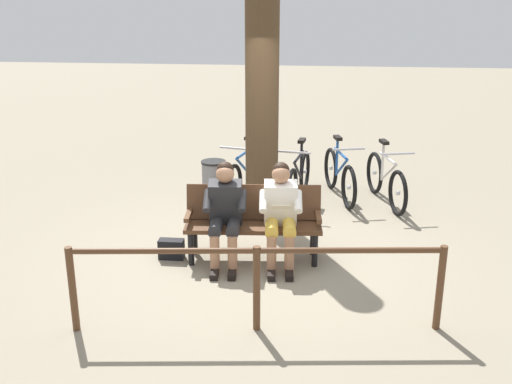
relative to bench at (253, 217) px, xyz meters
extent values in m
plane|color=gray|center=(-0.03, 0.06, -0.51)|extent=(40.00, 40.00, 0.00)
cube|color=#51331E|center=(-0.01, 0.08, -0.08)|extent=(1.63, 0.57, 0.05)
cube|color=#51331E|center=(0.01, -0.11, 0.15)|extent=(1.61, 0.27, 0.42)
cube|color=#51331E|center=(-0.76, 0.02, 0.05)|extent=(0.09, 0.40, 0.05)
cube|color=#51331E|center=(0.75, 0.14, 0.05)|extent=(0.09, 0.40, 0.05)
cylinder|color=black|center=(-0.74, 0.19, -0.31)|extent=(0.07, 0.07, 0.40)
cylinder|color=black|center=(0.70, 0.31, -0.31)|extent=(0.07, 0.07, 0.40)
cylinder|color=black|center=(-0.71, -0.15, -0.31)|extent=(0.07, 0.07, 0.40)
cylinder|color=black|center=(0.72, -0.03, -0.31)|extent=(0.07, 0.07, 0.40)
cube|color=white|center=(-0.32, 0.03, 0.20)|extent=(0.40, 0.34, 0.55)
sphere|color=#A87554|center=(-0.32, 0.05, 0.56)|extent=(0.21, 0.21, 0.21)
sphere|color=black|center=(-0.32, 0.02, 0.59)|extent=(0.20, 0.20, 0.20)
cylinder|color=gold|center=(-0.44, 0.22, -0.02)|extent=(0.18, 0.41, 0.15)
cylinder|color=#A87554|center=(-0.46, 0.42, -0.28)|extent=(0.11, 0.11, 0.45)
cube|color=black|center=(-0.46, 0.52, -0.47)|extent=(0.11, 0.23, 0.07)
cylinder|color=white|center=(-0.53, 0.14, 0.27)|extent=(0.12, 0.31, 0.23)
cylinder|color=gold|center=(-0.24, 0.24, -0.02)|extent=(0.18, 0.41, 0.15)
cylinder|color=#A87554|center=(-0.26, 0.44, -0.28)|extent=(0.11, 0.11, 0.45)
cube|color=black|center=(-0.26, 0.54, -0.47)|extent=(0.11, 0.23, 0.07)
cylinder|color=white|center=(-0.13, 0.17, 0.27)|extent=(0.12, 0.31, 0.23)
cube|color=silver|center=(-0.35, 0.33, 0.26)|extent=(0.21, 0.14, 0.09)
cube|color=#262628|center=(0.32, 0.09, 0.20)|extent=(0.40, 0.34, 0.55)
sphere|color=#A87554|center=(0.31, 0.11, 0.56)|extent=(0.21, 0.21, 0.21)
sphere|color=black|center=(0.32, 0.08, 0.59)|extent=(0.20, 0.20, 0.20)
cylinder|color=#262628|center=(0.20, 0.28, -0.02)|extent=(0.18, 0.41, 0.15)
cylinder|color=#A87554|center=(0.18, 0.48, -0.28)|extent=(0.11, 0.11, 0.45)
cube|color=black|center=(0.17, 0.58, -0.47)|extent=(0.11, 0.23, 0.07)
cylinder|color=#262628|center=(0.11, 0.19, 0.27)|extent=(0.12, 0.31, 0.23)
cylinder|color=#262628|center=(0.40, 0.30, -0.02)|extent=(0.18, 0.41, 0.15)
cylinder|color=#A87554|center=(0.38, 0.49, -0.28)|extent=(0.11, 0.11, 0.45)
cube|color=black|center=(0.37, 0.59, -0.47)|extent=(0.11, 0.23, 0.07)
cylinder|color=#262628|center=(0.50, 0.22, 0.27)|extent=(0.12, 0.31, 0.23)
cube|color=black|center=(0.97, 0.16, -0.39)|extent=(0.30, 0.14, 0.24)
cylinder|color=#4C3823|center=(0.05, -1.43, 1.35)|extent=(0.46, 0.46, 3.72)
cylinder|color=slate|center=(0.76, -1.61, -0.16)|extent=(0.34, 0.34, 0.70)
cylinder|color=black|center=(0.76, -1.61, 0.21)|extent=(0.36, 0.36, 0.03)
torus|color=black|center=(-1.88, -1.65, -0.18)|extent=(0.22, 0.65, 0.66)
cylinder|color=silver|center=(-1.88, -1.65, -0.18)|extent=(0.06, 0.07, 0.06)
torus|color=black|center=(-1.62, -2.63, -0.18)|extent=(0.22, 0.65, 0.66)
cylinder|color=silver|center=(-1.62, -2.63, -0.18)|extent=(0.06, 0.07, 0.06)
cylinder|color=silver|center=(-1.75, -2.14, 0.20)|extent=(0.20, 0.62, 0.04)
cylinder|color=silver|center=(-1.77, -2.06, 0.00)|extent=(0.19, 0.59, 0.43)
cylinder|color=silver|center=(-1.71, -2.32, 0.12)|extent=(0.04, 0.04, 0.55)
cube|color=black|center=(-1.71, -2.32, 0.40)|extent=(0.14, 0.24, 0.05)
cylinder|color=#B2B2B7|center=(-1.85, -1.74, 0.37)|extent=(0.47, 0.15, 0.03)
torus|color=black|center=(-1.20, -1.83, -0.18)|extent=(0.22, 0.65, 0.66)
cylinder|color=silver|center=(-1.20, -1.83, -0.18)|extent=(0.06, 0.07, 0.06)
torus|color=black|center=(-0.94, -2.82, -0.18)|extent=(0.22, 0.65, 0.66)
cylinder|color=silver|center=(-0.94, -2.82, -0.18)|extent=(0.06, 0.07, 0.06)
cylinder|color=#1E519E|center=(-1.07, -2.33, 0.20)|extent=(0.20, 0.62, 0.04)
cylinder|color=#1E519E|center=(-1.09, -2.25, 0.00)|extent=(0.19, 0.59, 0.43)
cylinder|color=#1E519E|center=(-1.02, -2.50, 0.12)|extent=(0.04, 0.04, 0.55)
cube|color=black|center=(-1.02, -2.50, 0.40)|extent=(0.14, 0.24, 0.05)
cylinder|color=#B2B2B7|center=(-1.17, -1.93, 0.37)|extent=(0.47, 0.15, 0.03)
torus|color=black|center=(-0.37, -1.57, -0.18)|extent=(0.16, 0.66, 0.66)
cylinder|color=silver|center=(-0.37, -1.57, -0.18)|extent=(0.06, 0.07, 0.06)
torus|color=black|center=(-0.52, -2.58, -0.18)|extent=(0.16, 0.66, 0.66)
cylinder|color=silver|center=(-0.52, -2.58, -0.18)|extent=(0.06, 0.07, 0.06)
cylinder|color=black|center=(-0.45, -2.08, 0.20)|extent=(0.13, 0.63, 0.04)
cylinder|color=black|center=(-0.44, -2.00, 0.00)|extent=(0.13, 0.60, 0.43)
cylinder|color=black|center=(-0.48, -2.26, 0.12)|extent=(0.04, 0.04, 0.55)
cube|color=black|center=(-0.48, -2.26, 0.40)|extent=(0.12, 0.23, 0.05)
cylinder|color=#B2B2B7|center=(-0.39, -1.67, 0.37)|extent=(0.48, 0.10, 0.03)
torus|color=black|center=(0.50, -1.70, -0.18)|extent=(0.21, 0.66, 0.66)
cylinder|color=silver|center=(0.50, -1.70, -0.18)|extent=(0.06, 0.07, 0.06)
torus|color=black|center=(0.27, -2.70, -0.18)|extent=(0.21, 0.66, 0.66)
cylinder|color=silver|center=(0.27, -2.70, -0.18)|extent=(0.06, 0.07, 0.06)
cylinder|color=#1E519E|center=(0.38, -2.20, 0.20)|extent=(0.18, 0.63, 0.04)
cylinder|color=#1E519E|center=(0.40, -2.12, 0.00)|extent=(0.17, 0.59, 0.43)
cylinder|color=#1E519E|center=(0.34, -2.38, 0.12)|extent=(0.04, 0.04, 0.55)
cube|color=black|center=(0.34, -2.38, 0.40)|extent=(0.14, 0.23, 0.05)
cylinder|color=#B2B2B7|center=(0.47, -1.80, 0.37)|extent=(0.47, 0.14, 0.03)
cylinder|color=#51331E|center=(-1.91, 1.43, -0.08)|extent=(0.07, 0.07, 0.85)
cylinder|color=#51331E|center=(-0.22, 1.63, -0.08)|extent=(0.07, 0.07, 0.85)
cylinder|color=#51331E|center=(1.48, 1.83, -0.08)|extent=(0.07, 0.07, 0.85)
cylinder|color=#51331E|center=(-0.22, 1.63, 0.30)|extent=(3.40, 0.46, 0.06)
camera|label=1|loc=(-0.77, 6.59, 2.53)|focal=42.06mm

